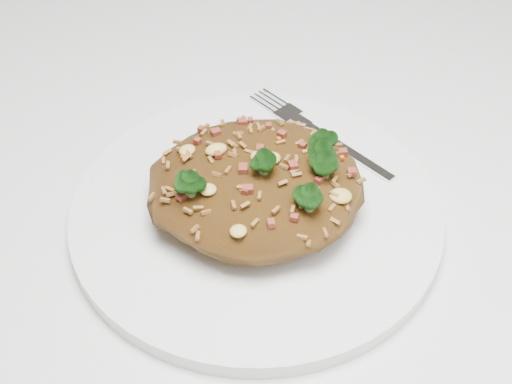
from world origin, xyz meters
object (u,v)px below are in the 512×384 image
plate (256,212)px  fried_rice (257,178)px  dining_table (249,274)px  fork (327,138)px

plate → fried_rice: size_ratio=1.77×
dining_table → plate: (0.01, -0.02, 0.10)m
fork → dining_table: bearing=-89.5°
dining_table → fried_rice: size_ratio=7.18×
plate → fork: bearing=51.5°
fried_rice → fork: (0.06, 0.08, -0.03)m
plate → fried_rice: 0.04m
fried_rice → dining_table: bearing=115.0°
plate → fork: 0.10m
dining_table → plate: 0.10m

